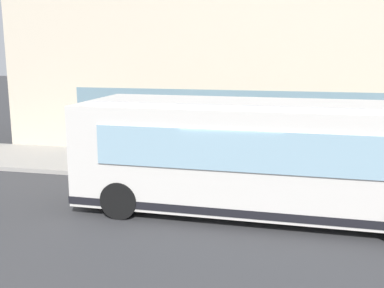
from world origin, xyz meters
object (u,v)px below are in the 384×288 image
at_px(pedestrian_walking_along_curb, 164,133).
at_px(newspaper_vending_box, 120,150).
at_px(pedestrian_near_building_entrance, 210,140).
at_px(city_bus_nearside, 262,159).

distance_m(pedestrian_walking_along_curb, newspaper_vending_box, 1.86).
xyz_separation_m(pedestrian_near_building_entrance, newspaper_vending_box, (0.30, 3.58, -0.61)).
distance_m(pedestrian_walking_along_curb, pedestrian_near_building_entrance, 2.46).
xyz_separation_m(pedestrian_walking_along_curb, pedestrian_near_building_entrance, (-1.27, -2.10, 0.04)).
relative_size(city_bus_nearside, pedestrian_walking_along_curb, 5.74).
bearing_deg(pedestrian_near_building_entrance, pedestrian_walking_along_curb, 58.92).
relative_size(pedestrian_near_building_entrance, newspaper_vending_box, 2.03).
xyz_separation_m(city_bus_nearside, pedestrian_walking_along_curb, (5.28, 4.26, -0.39)).
xyz_separation_m(pedestrian_walking_along_curb, newspaper_vending_box, (-0.97, 1.48, -0.56)).
relative_size(city_bus_nearside, newspaper_vending_box, 11.20).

